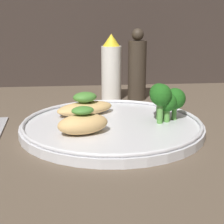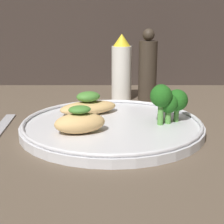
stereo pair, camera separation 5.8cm
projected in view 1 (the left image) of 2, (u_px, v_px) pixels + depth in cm
name	position (u px, v px, depth cm)	size (l,w,h in cm)	color
ground_plane	(112.00, 134.00, 58.77)	(180.00, 180.00, 1.00)	brown
plate	(112.00, 126.00, 58.37)	(30.97, 30.97, 2.00)	silver
grilled_meat_front	(83.00, 123.00, 52.65)	(9.06, 6.90, 4.32)	tan
grilled_meat_middle	(85.00, 106.00, 63.11)	(11.94, 8.92, 4.24)	tan
broccoli_bunch	(165.00, 98.00, 58.67)	(6.69, 6.09, 6.79)	#569942
sauce_bottle	(111.00, 69.00, 79.30)	(4.61, 4.61, 15.25)	white
pepper_grinder	(137.00, 68.00, 79.84)	(4.25, 4.25, 16.44)	#382D23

